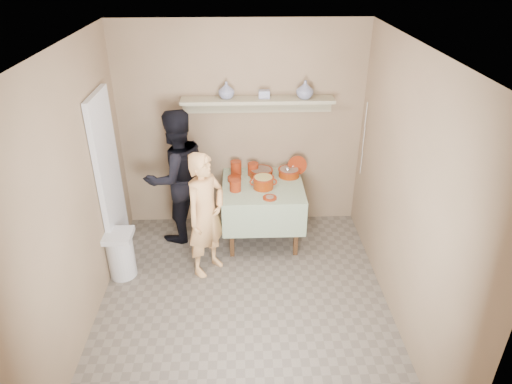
{
  "coord_description": "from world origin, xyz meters",
  "views": [
    {
      "loc": [
        -0.0,
        -3.57,
        3.32
      ],
      "look_at": [
        0.15,
        0.75,
        0.95
      ],
      "focal_mm": 32.0,
      "sensor_mm": 36.0,
      "label": 1
    }
  ],
  "objects_px": {
    "cazuela_rice": "(263,181)",
    "person_cook": "(206,215)",
    "person_helper": "(177,177)",
    "trash_bin": "(121,254)",
    "serving_table": "(263,193)"
  },
  "relations": [
    {
      "from": "person_helper",
      "to": "serving_table",
      "type": "bearing_deg",
      "value": 140.86
    },
    {
      "from": "person_cook",
      "to": "cazuela_rice",
      "type": "bearing_deg",
      "value": -10.45
    },
    {
      "from": "cazuela_rice",
      "to": "person_cook",
      "type": "bearing_deg",
      "value": -140.36
    },
    {
      "from": "serving_table",
      "to": "person_cook",
      "type": "bearing_deg",
      "value": -136.13
    },
    {
      "from": "person_cook",
      "to": "trash_bin",
      "type": "bearing_deg",
      "value": 134.2
    },
    {
      "from": "person_helper",
      "to": "trash_bin",
      "type": "distance_m",
      "value": 1.12
    },
    {
      "from": "person_helper",
      "to": "trash_bin",
      "type": "relative_size",
      "value": 3.01
    },
    {
      "from": "person_cook",
      "to": "cazuela_rice",
      "type": "height_order",
      "value": "person_cook"
    },
    {
      "from": "person_cook",
      "to": "serving_table",
      "type": "distance_m",
      "value": 0.9
    },
    {
      "from": "person_cook",
      "to": "cazuela_rice",
      "type": "relative_size",
      "value": 4.4
    },
    {
      "from": "person_cook",
      "to": "person_helper",
      "type": "relative_size",
      "value": 0.86
    },
    {
      "from": "serving_table",
      "to": "trash_bin",
      "type": "distance_m",
      "value": 1.79
    },
    {
      "from": "trash_bin",
      "to": "serving_table",
      "type": "bearing_deg",
      "value": 23.33
    },
    {
      "from": "cazuela_rice",
      "to": "trash_bin",
      "type": "relative_size",
      "value": 0.59
    },
    {
      "from": "person_cook",
      "to": "serving_table",
      "type": "bearing_deg",
      "value": -6.23
    }
  ]
}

